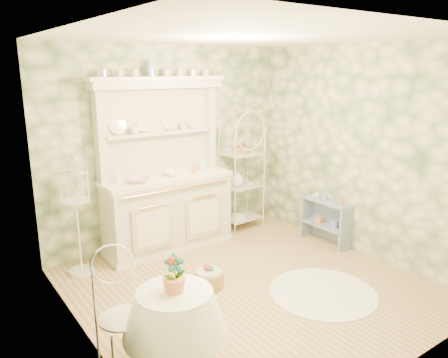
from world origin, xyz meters
TOP-DOWN VIEW (x-y plane):
  - floor at (0.00, 0.00)m, footprint 3.60×3.60m
  - ceiling at (0.00, 0.00)m, footprint 3.60×3.60m
  - wall_left at (-1.80, 0.00)m, footprint 3.60×3.60m
  - wall_right at (1.80, 0.00)m, footprint 3.60×3.60m
  - wall_back at (0.00, 1.80)m, footprint 3.60×3.60m
  - wall_front at (0.00, -1.80)m, footprint 3.60×3.60m
  - kitchen_dresser at (-0.20, 1.52)m, footprint 1.87×0.61m
  - bakers_rack at (1.10, 1.59)m, footprint 0.58×0.43m
  - side_shelf at (1.68, 0.39)m, footprint 0.31×0.70m
  - round_table at (-1.37, -0.76)m, footprint 0.84×0.84m
  - cafe_chair at (-1.68, -0.47)m, footprint 0.45×0.45m
  - birdcage_stand at (-1.43, 1.45)m, footprint 0.37×0.37m
  - floor_basket at (-0.38, 0.27)m, footprint 0.38×0.38m
  - lace_rug at (0.57, -0.58)m, footprint 1.52×1.52m
  - bowl_floral at (-0.65, 1.44)m, footprint 0.35×0.35m
  - bowl_white at (-0.12, 1.52)m, footprint 0.24×0.24m
  - cup_left at (-0.55, 1.68)m, footprint 0.16×0.16m
  - cup_right at (0.15, 1.68)m, footprint 0.11×0.11m
  - potted_geranium at (-1.38, -0.79)m, footprint 0.19×0.15m
  - bottle_amber at (1.67, 0.15)m, footprint 0.07×0.07m
  - bottle_blue at (1.68, 0.43)m, footprint 0.06×0.06m
  - bottle_glass at (1.68, 0.58)m, footprint 0.08×0.08m

SIDE VIEW (x-z plane):
  - floor at x=0.00m, z-range 0.00..0.00m
  - lace_rug at x=0.57m, z-range 0.00..0.01m
  - floor_basket at x=-0.38m, z-range 0.00..0.22m
  - side_shelf at x=1.68m, z-range 0.00..0.58m
  - round_table at x=-1.37m, z-range 0.00..0.70m
  - cafe_chair at x=-1.68m, z-range 0.00..0.76m
  - bottle_glass at x=1.68m, z-range 0.59..0.70m
  - bottle_blue at x=1.68m, z-range 0.60..0.71m
  - bottle_amber at x=1.67m, z-range 0.61..0.76m
  - birdcage_stand at x=-1.43m, z-range 0.00..1.41m
  - potted_geranium at x=-1.38m, z-range 0.69..1.01m
  - bakers_rack at x=1.10m, z-range 0.00..1.78m
  - bowl_floral at x=-0.65m, z-range 0.98..1.05m
  - bowl_white at x=-0.12m, z-range 0.98..1.06m
  - kitchen_dresser at x=-0.20m, z-range 0.00..2.29m
  - wall_left at x=-1.80m, z-range 1.35..1.35m
  - wall_right at x=1.80m, z-range 1.35..1.35m
  - wall_back at x=0.00m, z-range 1.35..1.35m
  - wall_front at x=0.00m, z-range 1.35..1.35m
  - cup_left at x=-0.55m, z-range 1.56..1.66m
  - cup_right at x=0.15m, z-range 1.56..1.66m
  - ceiling at x=0.00m, z-range 2.70..2.70m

